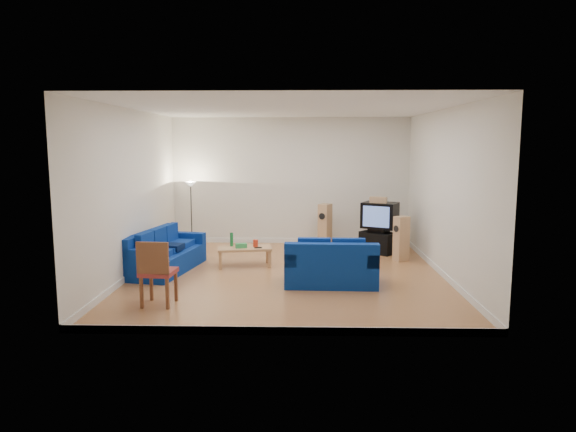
{
  "coord_description": "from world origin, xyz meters",
  "views": [
    {
      "loc": [
        0.25,
        -9.81,
        2.53
      ],
      "look_at": [
        0.0,
        0.4,
        1.1
      ],
      "focal_mm": 32.0,
      "sensor_mm": 36.0,
      "label": 1
    }
  ],
  "objects_px": {
    "sofa_loveseat": "(331,268)",
    "coffee_table": "(244,250)",
    "television": "(380,215)",
    "sofa_three_seat": "(164,256)",
    "tv_stand": "(378,243)"
  },
  "relations": [
    {
      "from": "sofa_loveseat",
      "to": "television",
      "type": "distance_m",
      "value": 3.18
    },
    {
      "from": "sofa_three_seat",
      "to": "tv_stand",
      "type": "distance_m",
      "value": 4.92
    },
    {
      "from": "coffee_table",
      "to": "sofa_loveseat",
      "type": "bearing_deg",
      "value": -39.4
    },
    {
      "from": "sofa_loveseat",
      "to": "coffee_table",
      "type": "relative_size",
      "value": 1.41
    },
    {
      "from": "sofa_three_seat",
      "to": "television",
      "type": "relative_size",
      "value": 2.34
    },
    {
      "from": "coffee_table",
      "to": "television",
      "type": "bearing_deg",
      "value": 25.36
    },
    {
      "from": "sofa_three_seat",
      "to": "tv_stand",
      "type": "height_order",
      "value": "sofa_three_seat"
    },
    {
      "from": "sofa_loveseat",
      "to": "coffee_table",
      "type": "xyz_separation_m",
      "value": [
        -1.72,
        1.41,
        0.04
      ]
    },
    {
      "from": "sofa_loveseat",
      "to": "sofa_three_seat",
      "type": "bearing_deg",
      "value": 165.0
    },
    {
      "from": "coffee_table",
      "to": "television",
      "type": "xyz_separation_m",
      "value": [
        3.02,
        1.43,
        0.54
      ]
    },
    {
      "from": "coffee_table",
      "to": "tv_stand",
      "type": "xyz_separation_m",
      "value": [
        2.99,
        1.39,
        -0.1
      ]
    },
    {
      "from": "tv_stand",
      "to": "television",
      "type": "height_order",
      "value": "television"
    },
    {
      "from": "tv_stand",
      "to": "coffee_table",
      "type": "bearing_deg",
      "value": -113.04
    },
    {
      "from": "sofa_three_seat",
      "to": "sofa_loveseat",
      "type": "relative_size",
      "value": 1.32
    },
    {
      "from": "sofa_loveseat",
      "to": "tv_stand",
      "type": "distance_m",
      "value": 3.08
    }
  ]
}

